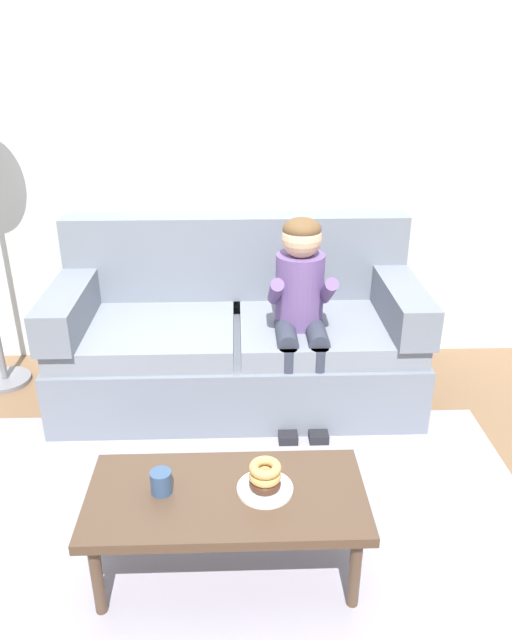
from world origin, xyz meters
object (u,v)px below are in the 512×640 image
mug (161,482)px  coffee_table (227,502)px  couch (237,337)px  toy_controller (146,471)px  person_child (301,301)px  donut (265,483)px

mug → coffee_table: bearing=-3.8°
couch → toy_controller: size_ratio=8.92×
coffee_table → mug: size_ratio=11.55×
coffee_table → person_child: 1.25m
coffee_table → mug: bearing=176.2°
mug → donut: bearing=-0.8°
coffee_table → person_child: (0.39, 1.15, 0.33)m
donut → mug: 0.38m
donut → toy_controller: size_ratio=0.53×
donut → coffee_table: bearing=-175.8°
donut → toy_controller: bearing=133.6°
couch → person_child: bearing=-32.1°
coffee_table → toy_controller: (-0.40, 0.58, -0.32)m
person_child → toy_controller: (-0.79, -0.56, -0.65)m
couch → coffee_table: size_ratio=1.94×
couch → donut: size_ratio=16.80×
donut → mug: (-0.38, 0.01, 0.01)m
mug → toy_controller: mug is taller
couch → coffee_table: couch is taller
couch → person_child: (0.34, -0.21, 0.31)m
donut → mug: bearing=179.2°
couch → mug: (-0.28, -1.34, 0.07)m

